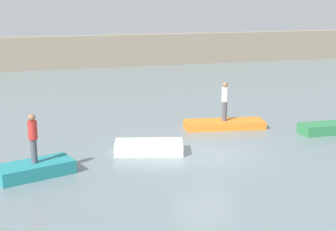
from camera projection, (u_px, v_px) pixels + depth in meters
The scene contains 7 objects.
ground_plane at pixel (205, 154), 19.64m from camera, with size 120.00×120.00×0.00m, color slate.
embankment_wall at pixel (101, 51), 43.77m from camera, with size 80.00×1.20×2.84m, color gray.
rowboat_teal at pixel (35, 169), 17.19m from camera, with size 2.62×1.20×0.48m, color teal.
rowboat_white at pixel (149, 147), 19.67m from camera, with size 2.73×1.19×0.49m, color white.
rowboat_orange at pixel (224, 124), 23.51m from camera, with size 3.83×1.23×0.36m, color orange.
person_red_shirt at pixel (33, 136), 16.90m from camera, with size 0.32×0.32×1.77m.
person_white_shirt at pixel (225, 99), 23.21m from camera, with size 0.32×0.32×1.89m.
Camera 1 is at (-6.81, -17.49, 6.15)m, focal length 52.14 mm.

